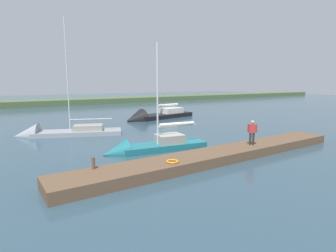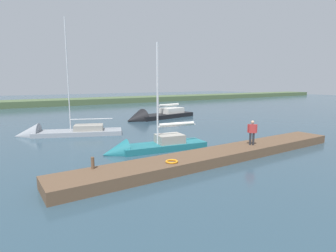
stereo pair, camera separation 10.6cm
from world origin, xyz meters
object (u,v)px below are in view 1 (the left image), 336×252
(life_ring_buoy, at_px, (172,161))
(sailboat_outer_mooring, at_px, (58,134))
(sailboat_mid_channel, at_px, (148,149))
(person_on_dock, at_px, (252,131))
(sailboat_near_dock, at_px, (153,117))
(mooring_post_near, at_px, (93,163))

(life_ring_buoy, bearing_deg, sailboat_outer_mooring, -79.35)
(sailboat_mid_channel, bearing_deg, person_on_dock, 149.88)
(sailboat_near_dock, bearing_deg, sailboat_outer_mooring, 11.13)
(mooring_post_near, xyz_separation_m, person_on_dock, (-10.50, 0.87, 0.66))
(sailboat_outer_mooring, relative_size, sailboat_near_dock, 1.04)
(sailboat_mid_channel, distance_m, person_on_dock, 7.12)
(life_ring_buoy, relative_size, sailboat_outer_mooring, 0.06)
(life_ring_buoy, distance_m, sailboat_near_dock, 21.74)
(life_ring_buoy, distance_m, sailboat_outer_mooring, 14.46)
(sailboat_outer_mooring, bearing_deg, sailboat_near_dock, -136.50)
(sailboat_mid_channel, xyz_separation_m, sailboat_outer_mooring, (3.96, -9.44, -0.07))
(sailboat_outer_mooring, bearing_deg, person_on_dock, 146.72)
(mooring_post_near, distance_m, sailboat_outer_mooring, 13.03)
(sailboat_mid_channel, relative_size, person_on_dock, 4.99)
(sailboat_mid_channel, relative_size, sailboat_outer_mooring, 0.72)
(mooring_post_near, height_order, sailboat_mid_channel, sailboat_mid_channel)
(sailboat_mid_channel, height_order, sailboat_outer_mooring, sailboat_outer_mooring)
(life_ring_buoy, bearing_deg, sailboat_mid_channel, -105.14)
(mooring_post_near, bearing_deg, sailboat_mid_channel, -145.15)
(sailboat_mid_channel, bearing_deg, sailboat_outer_mooring, -58.33)
(mooring_post_near, relative_size, sailboat_mid_channel, 0.07)
(life_ring_buoy, height_order, person_on_dock, person_on_dock)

